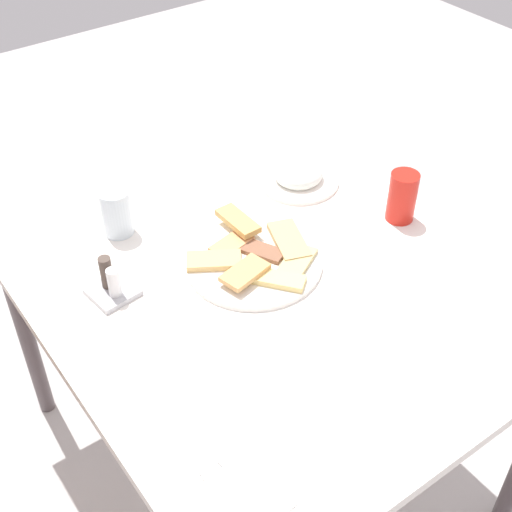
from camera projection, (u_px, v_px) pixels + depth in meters
name	position (u px, v px, depth m)	size (l,w,h in m)	color
ground_plane	(258.00, 459.00, 1.99)	(6.00, 6.00, 0.00)	#B6B1AF
dining_table	(258.00, 293.00, 1.57)	(1.15, 0.93, 0.71)	white
pide_platter	(254.00, 258.00, 1.53)	(0.31, 0.30, 0.04)	white
salad_plate_greens	(298.00, 176.00, 1.76)	(0.20, 0.20, 0.06)	white
soda_can	(402.00, 197.00, 1.62)	(0.07, 0.07, 0.12)	red
drinking_glass	(116.00, 212.00, 1.59)	(0.07, 0.07, 0.11)	silver
paper_napkin	(239.00, 503.00, 1.10)	(0.13, 0.13, 0.00)	white
fork	(248.00, 496.00, 1.11)	(0.16, 0.01, 0.01)	silver
spoon	(229.00, 508.00, 1.09)	(0.17, 0.02, 0.01)	silver
condiment_caddy	(111.00, 285.00, 1.45)	(0.10, 0.10, 0.09)	#B2B2B7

